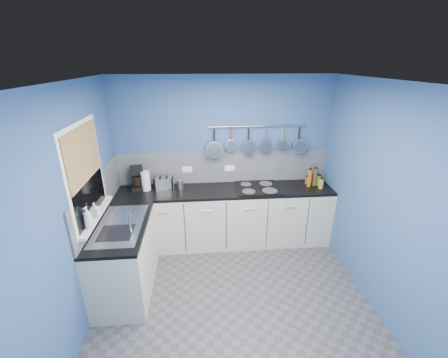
{
  "coord_description": "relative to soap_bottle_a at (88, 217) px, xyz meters",
  "views": [
    {
      "loc": [
        -0.35,
        -2.74,
        2.68
      ],
      "look_at": [
        -0.05,
        0.75,
        1.25
      ],
      "focal_mm": 23.48,
      "sensor_mm": 36.0,
      "label": 1
    }
  ],
  "objects": [
    {
      "name": "condiment_1",
      "position": [
        2.9,
        1.28,
        -0.2
      ],
      "size": [
        0.06,
        0.06,
        0.13
      ],
      "primitive_type": "cylinder",
      "color": "#4C190C",
      "rests_on": "worktop_back"
    },
    {
      "name": "pan_0",
      "position": [
        1.4,
        1.42,
        0.39
      ],
      "size": [
        0.26,
        0.11,
        0.45
      ],
      "primitive_type": null,
      "color": "silver",
      "rests_on": "pot_rail"
    },
    {
      "name": "socket_left",
      "position": [
        0.98,
        1.45,
        -0.04
      ],
      "size": [
        0.15,
        0.01,
        0.09
      ],
      "primitive_type": "cube",
      "color": "white",
      "rests_on": "backsplash_back"
    },
    {
      "name": "toaster",
      "position": [
        0.63,
        1.3,
        -0.19
      ],
      "size": [
        0.29,
        0.22,
        0.17
      ],
      "primitive_type": "cube",
      "rotation": [
        0.0,
        0.0,
        0.28
      ],
      "color": "silver",
      "rests_on": "worktop_back"
    },
    {
      "name": "condiment_5",
      "position": [
        2.81,
        1.18,
        -0.14
      ],
      "size": [
        0.06,
        0.06,
        0.27
      ],
      "primitive_type": "cylinder",
      "color": "#8C5914",
      "rests_on": "worktop_back"
    },
    {
      "name": "wall_left",
      "position": [
        -0.08,
        -0.02,
        0.08
      ],
      "size": [
        0.02,
        3.0,
        2.5
      ],
      "primitive_type": "cube",
      "color": "#305085",
      "rests_on": "ground"
    },
    {
      "name": "coffee_maker",
      "position": [
        0.25,
        1.29,
        -0.1
      ],
      "size": [
        0.24,
        0.25,
        0.34
      ],
      "primitive_type": null,
      "rotation": [
        0.0,
        0.0,
        0.24
      ],
      "color": "black",
      "rests_on": "worktop_back"
    },
    {
      "name": "window_frame",
      "position": [
        -0.05,
        0.28,
        0.38
      ],
      "size": [
        0.01,
        1.0,
        1.1
      ],
      "primitive_type": "cube",
      "color": "white",
      "rests_on": "wall_left"
    },
    {
      "name": "backsplash_back",
      "position": [
        1.53,
        1.46,
        -0.02
      ],
      "size": [
        3.2,
        0.02,
        0.5
      ],
      "primitive_type": "cube",
      "color": "gray",
      "rests_on": "wall_back"
    },
    {
      "name": "cabinet_run_back",
      "position": [
        1.53,
        1.18,
        -0.74
      ],
      "size": [
        3.2,
        0.6,
        0.86
      ],
      "primitive_type": "cube",
      "color": "beige",
      "rests_on": "ground"
    },
    {
      "name": "pan_3",
      "position": [
        2.16,
        1.42,
        0.42
      ],
      "size": [
        0.19,
        0.1,
        0.38
      ],
      "primitive_type": null,
      "color": "silver",
      "rests_on": "pot_rail"
    },
    {
      "name": "pot_rail",
      "position": [
        2.03,
        1.43,
        0.61
      ],
      "size": [
        1.45,
        0.02,
        0.02
      ],
      "primitive_type": "cylinder",
      "rotation": [
        0.0,
        1.57,
        0.0
      ],
      "color": "silver",
      "rests_on": "wall_back"
    },
    {
      "name": "pan_1",
      "position": [
        1.65,
        1.42,
        0.43
      ],
      "size": [
        0.18,
        0.06,
        0.37
      ],
      "primitive_type": null,
      "color": "silver",
      "rests_on": "pot_rail"
    },
    {
      "name": "wall_back",
      "position": [
        1.53,
        1.49,
        0.08
      ],
      "size": [
        3.2,
        0.02,
        2.5
      ],
      "primitive_type": "cube",
      "color": "#305085",
      "rests_on": "ground"
    },
    {
      "name": "condiment_6",
      "position": [
        2.96,
        1.09,
        -0.19
      ],
      "size": [
        0.07,
        0.07,
        0.15
      ],
      "primitive_type": "cylinder",
      "color": "olive",
      "rests_on": "worktop_back"
    },
    {
      "name": "worktop_left",
      "position": [
        0.23,
        0.28,
        -0.29
      ],
      "size": [
        0.6,
        1.2,
        0.04
      ],
      "primitive_type": "cube",
      "color": "black",
      "rests_on": "cabinet_run_left"
    },
    {
      "name": "window_glass",
      "position": [
        -0.04,
        0.28,
        0.38
      ],
      "size": [
        0.01,
        0.9,
        1.0
      ],
      "primitive_type": "cube",
      "color": "black",
      "rests_on": "wall_left"
    },
    {
      "name": "condiment_0",
      "position": [
        2.98,
        1.3,
        -0.2
      ],
      "size": [
        0.06,
        0.06,
        0.14
      ],
      "primitive_type": "cylinder",
      "color": "#265919",
      "rests_on": "worktop_back"
    },
    {
      "name": "condiment_4",
      "position": [
        2.9,
        1.21,
        -0.14
      ],
      "size": [
        0.06,
        0.06,
        0.27
      ],
      "primitive_type": "cylinder",
      "color": "brown",
      "rests_on": "worktop_back"
    },
    {
      "name": "wall_right",
      "position": [
        3.14,
        -0.02,
        0.08
      ],
      "size": [
        0.02,
        3.0,
        2.5
      ],
      "primitive_type": "cube",
      "color": "#305085",
      "rests_on": "ground"
    },
    {
      "name": "soap_bottle_b",
      "position": [
        0.0,
        0.23,
        -0.03
      ],
      "size": [
        0.08,
        0.08,
        0.17
      ],
      "primitive_type": "imported",
      "rotation": [
        0.0,
        0.0,
        -0.04
      ],
      "color": "white",
      "rests_on": "window_sill"
    },
    {
      "name": "wall_front",
      "position": [
        1.53,
        -1.53,
        0.08
      ],
      "size": [
        3.2,
        0.02,
        2.5
      ],
      "primitive_type": "cube",
      "color": "#305085",
      "rests_on": "ground"
    },
    {
      "name": "condiment_3",
      "position": [
        2.97,
        1.21,
        -0.19
      ],
      "size": [
        0.07,
        0.07,
        0.15
      ],
      "primitive_type": "cylinder",
      "color": "#3F721E",
      "rests_on": "worktop_back"
    },
    {
      "name": "canister",
      "position": [
        0.87,
        1.26,
        -0.2
      ],
      "size": [
        0.1,
        0.1,
        0.14
      ],
      "primitive_type": "cylinder",
      "rotation": [
        0.0,
        0.0,
        0.0
      ],
      "color": "silver",
      "rests_on": "worktop_back"
    },
    {
      "name": "cabinet_run_left",
      "position": [
        0.23,
        0.28,
        -0.74
      ],
      "size": [
        0.6,
        1.2,
        0.86
      ],
      "primitive_type": "cube",
      "color": "beige",
      "rests_on": "ground"
    },
    {
      "name": "worktop_back",
      "position": [
        1.53,
        1.18,
        -0.29
      ],
      "size": [
        3.2,
        0.6,
        0.04
      ],
      "primitive_type": "cube",
      "color": "black",
      "rests_on": "cabinet_run_back"
    },
    {
      "name": "condiment_2",
      "position": [
        2.82,
        1.28,
        -0.21
      ],
      "size": [
        0.07,
        0.07,
        0.11
      ],
      "primitive_type": "cylinder",
      "color": "brown",
      "rests_on": "worktop_back"
    },
    {
      "name": "ceiling",
      "position": [
        1.53,
        -0.02,
        1.34
      ],
      "size": [
        3.2,
        3.0,
        0.02
      ],
      "primitive_type": "cube",
      "color": "white",
      "rests_on": "ground"
    },
    {
      "name": "paper_towel",
      "position": [
        0.38,
        1.26,
        -0.13
      ],
      "size": [
        0.14,
        0.14,
        0.29
      ],
      "primitive_type": "cylinder",
      "rotation": [
        0.0,
        0.0,
        -0.1
      ],
      "color": "white",
      "rests_on": "worktop_back"
    },
    {
      "name": "mixer_tap",
      "position": [
        0.39,
        0.1,
        -0.14
      ],
      "size": [
        0.12,
        0.08,
        0.26
      ],
      "primitive_type": null,
      "color": "silver",
      "rests_on": "worktop_left"
    },
    {
      "name": "sink_unit",
      "position": [
        0.23,
        0.28,
        -0.27
      ],
      "size": [
        0.5,
        0.95,
        0.01
      ],
      "primitive_type": "cube",
      "color": "silver",
      "rests_on": "worktop_left"
    },
    {
      "name": "floor",
      "position": [
        1.53,
        -0.02,
        -1.18
      ],
      "size": [
        3.2,
        3.0,
        0.02
      ],
      "primitive_type": "cube",
      "color": "#47474C",
      "rests_on": "ground"
    },
    {
      "name": "soap_bottle_a",
      "position": [
        0.0,
        0.0,
        0.0
      ],
      "size": [
        0.11,
        0.11,
        0.24
      ],
      "primitive_type": "imported",
      "rotation": [
        0.0,
        0.0,
        -0.25
      ],
      "color": "white",
      "rests_on": "window_sill"
    },
    {
      "name": "backsplash_left",
      "position": [
        -0.06,
        0.58,
        -0.02
      ],
      "size": [
        0.02,
        1.8,
        0.5
      ],
      "primitive_type": "cube",
      "color": "gray",
      "rests_on": "wall_left"
    },
    {
      "name": "bamboo_blind",
      "position": [
        -0.03,
        0.28,
        0.61
      ],
      "size": [
        0.01,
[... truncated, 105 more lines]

